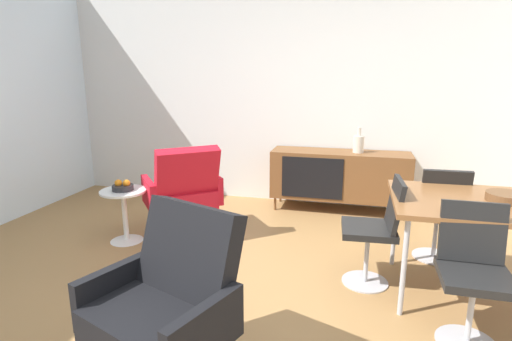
# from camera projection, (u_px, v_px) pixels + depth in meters

# --- Properties ---
(ground_plane) EXTENTS (8.32, 8.32, 0.00)m
(ground_plane) POSITION_uv_depth(u_px,v_px,m) (261.00, 311.00, 2.83)
(ground_plane) COLOR #9E7242
(wall_back) EXTENTS (6.80, 0.12, 2.80)m
(wall_back) POSITION_uv_depth(u_px,v_px,m) (311.00, 91.00, 4.95)
(wall_back) COLOR silver
(wall_back) RESTS_ON ground_plane
(sideboard) EXTENTS (1.60, 0.45, 0.72)m
(sideboard) POSITION_uv_depth(u_px,v_px,m) (339.00, 175.00, 4.80)
(sideboard) COLOR brown
(sideboard) RESTS_ON ground_plane
(vase_cobalt) EXTENTS (0.12, 0.12, 0.29)m
(vase_cobalt) POSITION_uv_depth(u_px,v_px,m) (359.00, 144.00, 4.66)
(vase_cobalt) COLOR beige
(vase_cobalt) RESTS_ON sideboard
(dining_table) EXTENTS (1.60, 0.90, 0.74)m
(dining_table) POSITION_uv_depth(u_px,v_px,m) (511.00, 209.00, 2.83)
(dining_table) COLOR brown
(dining_table) RESTS_ON ground_plane
(wooden_bowl_on_table) EXTENTS (0.26, 0.26, 0.06)m
(wooden_bowl_on_table) POSITION_uv_depth(u_px,v_px,m) (506.00, 197.00, 2.85)
(wooden_bowl_on_table) COLOR brown
(wooden_bowl_on_table) RESTS_ON dining_table
(dining_chair_near_window) EXTENTS (0.45, 0.43, 0.86)m
(dining_chair_near_window) POSITION_uv_depth(u_px,v_px,m) (377.00, 227.00, 3.10)
(dining_chair_near_window) COLOR black
(dining_chair_near_window) RESTS_ON ground_plane
(dining_chair_back_left) EXTENTS (0.41, 0.44, 0.86)m
(dining_chair_back_left) POSITION_uv_depth(u_px,v_px,m) (440.00, 210.00, 3.49)
(dining_chair_back_left) COLOR black
(dining_chair_back_left) RESTS_ON ground_plane
(dining_chair_front_left) EXTENTS (0.40, 0.43, 0.86)m
(dining_chair_front_left) POSITION_uv_depth(u_px,v_px,m) (473.00, 269.00, 2.44)
(dining_chair_front_left) COLOR black
(dining_chair_front_left) RESTS_ON ground_plane
(lounge_chair_red) EXTENTS (0.91, 0.90, 0.95)m
(lounge_chair_red) POSITION_uv_depth(u_px,v_px,m) (184.00, 191.00, 4.06)
(lounge_chair_red) COLOR red
(lounge_chair_red) RESTS_ON ground_plane
(armchair_black_shell) EXTENTS (0.85, 0.83, 0.95)m
(armchair_black_shell) POSITION_uv_depth(u_px,v_px,m) (167.00, 301.00, 2.10)
(armchair_black_shell) COLOR black
(armchair_black_shell) RESTS_ON ground_plane
(side_table_round) EXTENTS (0.44, 0.44, 0.52)m
(side_table_round) POSITION_uv_depth(u_px,v_px,m) (125.00, 210.00, 3.95)
(side_table_round) COLOR white
(side_table_round) RESTS_ON ground_plane
(fruit_bowl) EXTENTS (0.20, 0.20, 0.11)m
(fruit_bowl) POSITION_uv_depth(u_px,v_px,m) (123.00, 187.00, 3.89)
(fruit_bowl) COLOR #262628
(fruit_bowl) RESTS_ON side_table_round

